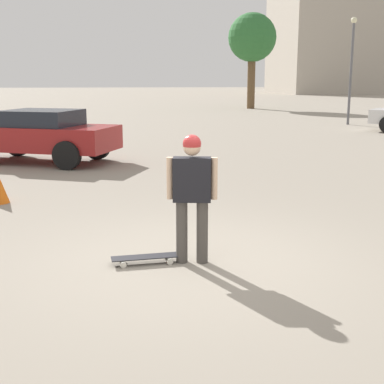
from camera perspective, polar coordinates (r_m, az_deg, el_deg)
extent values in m
plane|color=gray|center=(6.71, 0.00, -7.48)|extent=(220.00, 220.00, 0.00)
cylinder|color=#4C4742|center=(6.60, -1.09, -4.28)|extent=(0.14, 0.14, 0.78)
cylinder|color=#4C4742|center=(6.59, 1.10, -4.30)|extent=(0.14, 0.14, 0.78)
cube|color=black|center=(6.44, 0.00, 1.34)|extent=(0.48, 0.27, 0.54)
cylinder|color=beige|center=(6.45, -2.38, 1.48)|extent=(0.08, 0.08, 0.51)
cylinder|color=beige|center=(6.43, 2.39, 1.44)|extent=(0.08, 0.08, 0.51)
sphere|color=beige|center=(6.37, 0.00, 4.83)|extent=(0.21, 0.21, 0.21)
sphere|color=red|center=(6.37, 0.00, 5.16)|extent=(0.22, 0.22, 0.22)
cube|color=#232328|center=(6.67, -4.98, -6.90)|extent=(0.85, 0.27, 0.01)
cylinder|color=silver|center=(6.55, -7.34, -7.73)|extent=(0.08, 0.04, 0.08)
cylinder|color=silver|center=(6.76, -7.52, -7.10)|extent=(0.08, 0.04, 0.08)
cylinder|color=silver|center=(6.62, -2.38, -7.42)|extent=(0.08, 0.04, 0.08)
cylinder|color=silver|center=(6.83, -2.72, -6.80)|extent=(0.08, 0.04, 0.08)
cube|color=maroon|center=(14.90, -15.96, 5.62)|extent=(4.42, 3.17, 0.63)
cube|color=#1E232D|center=(14.80, -15.74, 7.63)|extent=(2.29, 2.16, 0.41)
cylinder|color=black|center=(16.34, -18.11, 4.92)|extent=(0.74, 0.46, 0.72)
cylinder|color=black|center=(13.56, -13.22, 3.82)|extent=(0.74, 0.46, 0.72)
cylinder|color=black|center=(15.12, -10.07, 4.80)|extent=(0.74, 0.46, 0.72)
cylinder|color=brown|center=(39.24, 6.33, 11.60)|extent=(0.55, 0.55, 3.78)
sphere|color=#2D6B33|center=(39.33, 6.44, 16.08)|extent=(3.39, 3.39, 3.39)
cylinder|color=#59595E|center=(26.90, 16.57, 11.90)|extent=(0.12, 0.12, 4.70)
sphere|color=beige|center=(27.02, 16.90, 17.13)|extent=(0.28, 0.28, 0.28)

